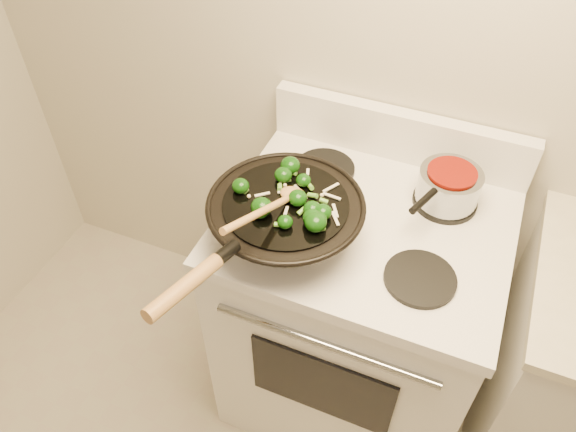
% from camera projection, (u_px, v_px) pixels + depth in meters
% --- Properties ---
extents(stove, '(0.78, 0.67, 1.08)m').
position_uv_depth(stove, '(354.00, 313.00, 1.86)').
color(stove, white).
rests_on(stove, ground).
extents(wok, '(0.40, 0.66, 0.19)m').
position_uv_depth(wok, '(285.00, 219.00, 1.43)').
color(wok, black).
rests_on(wok, stove).
extents(stirfry, '(0.29, 0.23, 0.05)m').
position_uv_depth(stirfry, '(293.00, 201.00, 1.37)').
color(stirfry, '#0D3708').
rests_on(stirfry, wok).
extents(wooden_spoon, '(0.09, 0.31, 0.13)m').
position_uv_depth(wooden_spoon, '(275.00, 204.00, 1.33)').
color(wooden_spoon, '#A97942').
rests_on(wooden_spoon, wok).
extents(saucepan, '(0.17, 0.27, 0.10)m').
position_uv_depth(saucepan, '(448.00, 186.00, 1.54)').
color(saucepan, '#919599').
rests_on(saucepan, stove).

